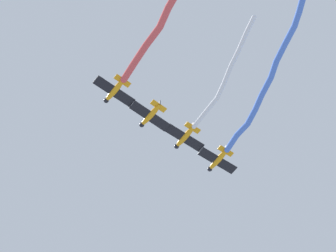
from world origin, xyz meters
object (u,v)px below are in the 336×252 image
at_px(airplane_lead, 218,160).
at_px(airplane_right_wing, 150,116).
at_px(airplane_left_wing, 185,137).
at_px(airplane_slot, 114,91).

bearing_deg(airplane_lead, airplane_right_wing, 93.10).
relative_size(airplane_lead, airplane_left_wing, 1.01).
xyz_separation_m(airplane_lead, airplane_right_wing, (-7.47, 9.70, 0.00)).
distance_m(airplane_left_wing, airplane_slot, 12.24).
height_order(airplane_lead, airplane_left_wing, airplane_left_wing).
height_order(airplane_left_wing, airplane_slot, same).
relative_size(airplane_lead, airplane_right_wing, 1.03).
xyz_separation_m(airplane_left_wing, airplane_slot, (-7.47, 9.70, 0.00)).
height_order(airplane_lead, airplane_slot, airplane_slot).
bearing_deg(airplane_slot, airplane_right_wing, -89.93).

